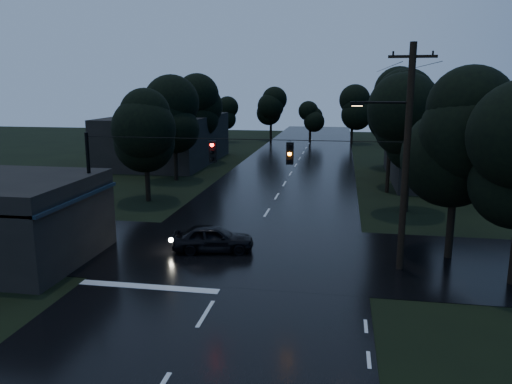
% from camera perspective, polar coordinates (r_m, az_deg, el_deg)
% --- Properties ---
extents(main_road, '(12.00, 120.00, 0.02)m').
position_cam_1_polar(main_road, '(42.45, 3.27, 0.93)').
color(main_road, black).
rests_on(main_road, ground).
extents(cross_street, '(60.00, 9.00, 0.02)m').
position_cam_1_polar(cross_street, '(25.23, -1.50, -6.92)').
color(cross_street, black).
rests_on(cross_street, ground).
extents(building_far_right, '(10.00, 14.00, 4.40)m').
position_cam_1_polar(building_far_right, '(46.70, 21.27, 3.89)').
color(building_far_right, black).
rests_on(building_far_right, ground).
extents(building_far_left, '(10.00, 16.00, 5.00)m').
position_cam_1_polar(building_far_left, '(54.98, -10.17, 5.96)').
color(building_far_left, black).
rests_on(building_far_left, ground).
extents(utility_pole_main, '(3.50, 0.30, 10.00)m').
position_cam_1_polar(utility_pole_main, '(22.73, 16.59, 4.11)').
color(utility_pole_main, black).
rests_on(utility_pole_main, ground).
extents(utility_pole_far, '(2.00, 0.30, 7.50)m').
position_cam_1_polar(utility_pole_far, '(39.77, 15.02, 5.44)').
color(utility_pole_far, black).
rests_on(utility_pole_far, ground).
extents(anchor_pole_left, '(0.18, 0.18, 6.00)m').
position_cam_1_polar(anchor_pole_left, '(26.02, -18.40, -0.10)').
color(anchor_pole_left, black).
rests_on(anchor_pole_left, ground).
extents(span_signals, '(15.00, 0.37, 1.12)m').
position_cam_1_polar(span_signals, '(22.94, -0.70, 4.65)').
color(span_signals, black).
rests_on(span_signals, ground).
extents(tree_corner_near, '(4.48, 4.48, 9.44)m').
position_cam_1_polar(tree_corner_near, '(25.04, 22.11, 6.12)').
color(tree_corner_near, black).
rests_on(tree_corner_near, ground).
extents(tree_left_a, '(3.92, 3.92, 8.26)m').
position_cam_1_polar(tree_left_a, '(36.21, -12.56, 7.11)').
color(tree_left_a, black).
rests_on(tree_left_a, ground).
extents(tree_left_b, '(4.20, 4.20, 8.85)m').
position_cam_1_polar(tree_left_b, '(43.86, -9.33, 8.56)').
color(tree_left_b, black).
rests_on(tree_left_b, ground).
extents(tree_left_c, '(4.48, 4.48, 9.44)m').
position_cam_1_polar(tree_left_c, '(53.54, -6.43, 9.67)').
color(tree_left_c, black).
rests_on(tree_left_c, ground).
extents(tree_right_a, '(4.20, 4.20, 8.85)m').
position_cam_1_polar(tree_right_a, '(33.74, 17.24, 7.15)').
color(tree_right_a, black).
rests_on(tree_right_a, ground).
extents(tree_right_b, '(4.48, 4.48, 9.44)m').
position_cam_1_polar(tree_right_b, '(41.72, 16.74, 8.55)').
color(tree_right_b, black).
rests_on(tree_right_b, ground).
extents(tree_right_c, '(4.76, 4.76, 10.03)m').
position_cam_1_polar(tree_right_c, '(51.69, 16.16, 9.60)').
color(tree_right_c, black).
rests_on(tree_right_c, ground).
extents(car, '(4.29, 2.37, 1.38)m').
position_cam_1_polar(car, '(25.27, -4.91, -5.28)').
color(car, black).
rests_on(car, ground).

